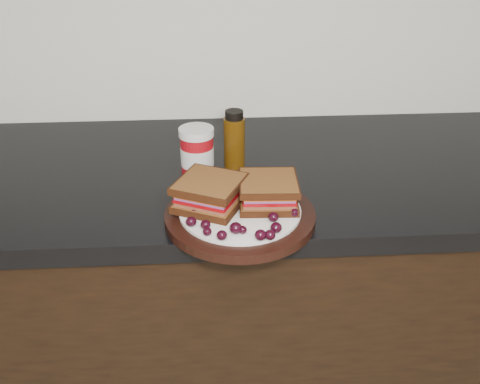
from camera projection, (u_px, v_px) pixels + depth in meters
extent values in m
cube|color=black|center=(191.00, 326.00, 1.42)|extent=(3.96, 0.58, 0.86)
cube|color=black|center=(182.00, 176.00, 1.20)|extent=(3.98, 0.60, 0.04)
cylinder|color=black|center=(240.00, 216.00, 1.00)|extent=(0.28, 0.28, 0.02)
ellipsoid|color=black|center=(191.00, 222.00, 0.93)|extent=(0.02, 0.02, 0.02)
ellipsoid|color=black|center=(206.00, 225.00, 0.93)|extent=(0.02, 0.02, 0.02)
ellipsoid|color=black|center=(207.00, 232.00, 0.91)|extent=(0.02, 0.02, 0.01)
ellipsoid|color=black|center=(222.00, 235.00, 0.90)|extent=(0.02, 0.02, 0.02)
ellipsoid|color=black|center=(236.00, 228.00, 0.91)|extent=(0.02, 0.02, 0.02)
ellipsoid|color=black|center=(243.00, 230.00, 0.91)|extent=(0.02, 0.02, 0.01)
ellipsoid|color=black|center=(261.00, 235.00, 0.90)|extent=(0.02, 0.02, 0.02)
ellipsoid|color=black|center=(270.00, 235.00, 0.90)|extent=(0.02, 0.02, 0.02)
ellipsoid|color=black|center=(276.00, 228.00, 0.91)|extent=(0.02, 0.02, 0.02)
ellipsoid|color=black|center=(273.00, 217.00, 0.95)|extent=(0.02, 0.02, 0.02)
ellipsoid|color=black|center=(295.00, 212.00, 0.96)|extent=(0.02, 0.02, 0.02)
ellipsoid|color=black|center=(281.00, 210.00, 0.97)|extent=(0.02, 0.02, 0.01)
ellipsoid|color=black|center=(284.00, 207.00, 0.98)|extent=(0.02, 0.02, 0.02)
ellipsoid|color=black|center=(287.00, 195.00, 1.02)|extent=(0.02, 0.02, 0.02)
ellipsoid|color=black|center=(267.00, 192.00, 1.03)|extent=(0.02, 0.02, 0.01)
ellipsoid|color=black|center=(219.00, 197.00, 1.01)|extent=(0.02, 0.02, 0.02)
ellipsoid|color=black|center=(205.00, 197.00, 1.01)|extent=(0.02, 0.02, 0.02)
ellipsoid|color=black|center=(209.00, 198.00, 1.01)|extent=(0.02, 0.02, 0.02)
ellipsoid|color=black|center=(189.00, 208.00, 0.98)|extent=(0.02, 0.02, 0.02)
ellipsoid|color=black|center=(195.00, 211.00, 0.96)|extent=(0.02, 0.02, 0.02)
ellipsoid|color=black|center=(215.00, 199.00, 1.00)|extent=(0.02, 0.02, 0.02)
ellipsoid|color=black|center=(207.00, 204.00, 0.99)|extent=(0.02, 0.02, 0.02)
ellipsoid|color=black|center=(206.00, 205.00, 0.99)|extent=(0.02, 0.02, 0.02)
cylinder|color=#9C0B13|center=(197.00, 152.00, 1.14)|extent=(0.09, 0.09, 0.11)
cylinder|color=#452806|center=(234.00, 139.00, 1.17)|extent=(0.06, 0.06, 0.13)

